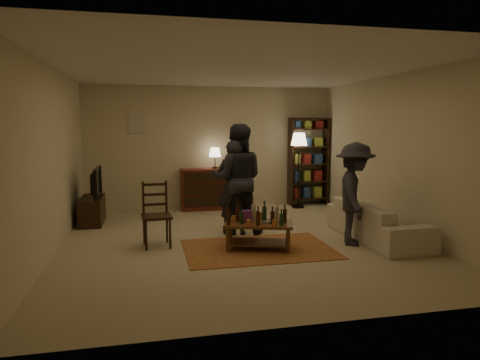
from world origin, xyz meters
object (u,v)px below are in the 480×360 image
object	(u,v)px
sofa	(377,221)
person_by_sofa	(354,194)
tv_stand	(92,203)
person_left	(234,187)
dresser	(204,188)
bookshelf	(308,160)
floor_lamp	(299,144)
person_right	(237,179)
dining_chair	(156,212)
coffee_table	(258,225)

from	to	relation	value
sofa	person_by_sofa	distance (m)	0.72
tv_stand	person_left	distance (m)	2.82
dresser	bookshelf	distance (m)	2.50
floor_lamp	person_by_sofa	size ratio (longest dim) A/B	1.06
bookshelf	floor_lamp	distance (m)	0.61
sofa	person_right	world-z (taller)	person_right
person_right	tv_stand	bearing A→B (deg)	-12.58
dining_chair	sofa	world-z (taller)	dining_chair
person_right	person_left	bearing A→B (deg)	51.66
dresser	tv_stand	bearing A→B (deg)	-157.93
person_by_sofa	person_left	bearing A→B (deg)	80.84
person_left	dining_chair	bearing A→B (deg)	41.30
sofa	person_left	world-z (taller)	person_left
dining_chair	person_right	world-z (taller)	person_right
person_by_sofa	person_right	bearing A→B (deg)	78.10
tv_stand	dining_chair	bearing A→B (deg)	-57.39
dresser	person_left	distance (m)	2.29
dresser	bookshelf	size ratio (longest dim) A/B	0.67
tv_stand	dresser	distance (m)	2.43
sofa	person_right	distance (m)	2.39
bookshelf	person_left	bearing A→B (deg)	-133.99
dresser	person_right	xyz separation A→B (m)	(0.28, -2.19, 0.46)
coffee_table	person_right	size ratio (longest dim) A/B	0.60
tv_stand	person_by_sofa	xyz separation A→B (m)	(4.14, -2.37, 0.41)
coffee_table	person_left	bearing A→B (deg)	99.43
dresser	floor_lamp	distance (m)	2.31
floor_lamp	coffee_table	bearing A→B (deg)	-120.06
bookshelf	person_right	world-z (taller)	bookshelf
sofa	person_by_sofa	xyz separation A→B (m)	(-0.50, -0.17, 0.49)
coffee_table	dresser	size ratio (longest dim) A/B	0.82
dining_chair	bookshelf	bearing A→B (deg)	33.28
sofa	person_by_sofa	bearing A→B (deg)	108.57
dresser	sofa	xyz separation A→B (m)	(2.39, -3.11, -0.17)
floor_lamp	person_left	xyz separation A→B (m)	(-1.89, -2.00, -0.62)
person_left	sofa	bearing A→B (deg)	-179.05
dresser	person_by_sofa	bearing A→B (deg)	-60.03
dresser	person_by_sofa	distance (m)	3.80
coffee_table	person_by_sofa	xyz separation A→B (m)	(1.53, -0.04, 0.42)
dresser	person_right	distance (m)	2.26
dresser	person_right	world-z (taller)	person_right
person_right	coffee_table	bearing A→B (deg)	108.84
bookshelf	floor_lamp	xyz separation A→B (m)	(-0.35, -0.32, 0.39)
dining_chair	person_left	size ratio (longest dim) A/B	0.63
dining_chair	person_by_sofa	distance (m)	3.07
sofa	person_by_sofa	world-z (taller)	person_by_sofa
person_left	person_right	bearing A→B (deg)	-120.21
tv_stand	floor_lamp	xyz separation A→B (m)	(4.34, 0.66, 1.04)
coffee_table	person_by_sofa	distance (m)	1.59
tv_stand	sofa	xyz separation A→B (m)	(4.64, -2.20, -0.08)
person_left	person_by_sofa	bearing A→B (deg)	171.10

